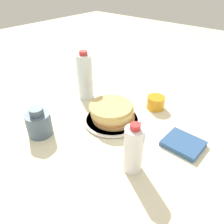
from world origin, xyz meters
TOP-DOWN VIEW (x-y plane):
  - ground_plane at (0.00, 0.00)m, footprint 4.00×4.00m
  - plate at (0.02, 0.01)m, footprint 0.25×0.25m
  - pancake_stack at (0.03, 0.02)m, footprint 0.19×0.20m
  - juice_glass at (0.24, -0.08)m, footprint 0.08×0.08m
  - cream_jug at (-0.23, 0.18)m, footprint 0.10×0.10m
  - water_bottle_near at (0.10, 0.25)m, footprint 0.08×0.08m
  - water_bottle_mid at (-0.14, -0.21)m, footprint 0.06×0.06m
  - napkin at (0.08, -0.30)m, footprint 0.12×0.14m

SIDE VIEW (x-z plane):
  - ground_plane at x=0.00m, z-range 0.00..0.00m
  - plate at x=0.02m, z-range 0.00..0.01m
  - napkin at x=0.08m, z-range 0.00..0.02m
  - juice_glass at x=0.24m, z-range 0.00..0.06m
  - pancake_stack at x=0.03m, z-range 0.01..0.08m
  - cream_jug at x=-0.23m, z-range -0.01..0.11m
  - water_bottle_mid at x=-0.14m, z-range -0.01..0.18m
  - water_bottle_near at x=0.10m, z-range -0.01..0.24m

